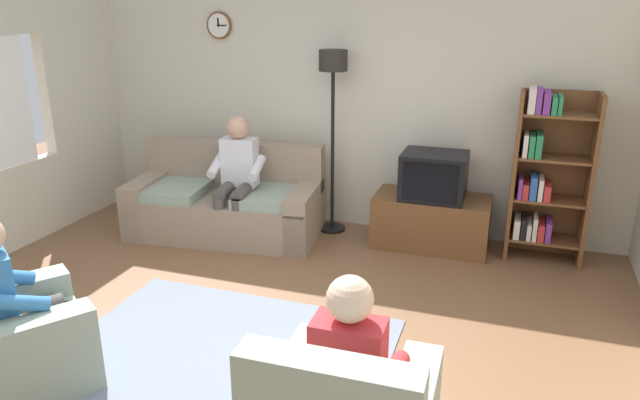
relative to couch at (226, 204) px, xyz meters
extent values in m
plane|color=brown|center=(1.07, -1.91, -0.31)|extent=(12.00, 12.00, 0.00)
cube|color=beige|center=(1.07, 0.75, 1.04)|extent=(6.20, 0.12, 2.70)
cylinder|color=brown|center=(-0.33, 0.67, 1.74)|extent=(0.28, 0.03, 0.28)
cylinder|color=white|center=(-0.33, 0.66, 1.74)|extent=(0.24, 0.01, 0.24)
cube|color=black|center=(-0.33, 0.65, 1.77)|extent=(0.02, 0.01, 0.09)
cube|color=black|center=(-0.29, 0.65, 1.74)|extent=(0.11, 0.01, 0.01)
cube|color=beige|center=(-1.79, 0.19, 1.09)|extent=(0.12, 1.10, 1.20)
cube|color=gray|center=(0.01, -0.05, -0.10)|extent=(1.98, 1.05, 0.42)
cube|color=gray|center=(-0.03, 0.30, 0.35)|extent=(1.91, 0.41, 0.48)
cube|color=gray|center=(0.84, 0.04, -0.03)|extent=(0.31, 0.86, 0.56)
cube|color=gray|center=(-0.83, -0.15, -0.03)|extent=(0.31, 0.86, 0.56)
cube|color=gray|center=(0.51, -0.05, 0.16)|extent=(0.67, 0.74, 0.10)
cube|color=gray|center=(-0.49, -0.16, 0.16)|extent=(0.67, 0.74, 0.10)
cube|color=brown|center=(2.04, 0.34, -0.06)|extent=(1.10, 0.56, 0.51)
cube|color=black|center=(2.04, 0.60, -0.04)|extent=(1.10, 0.04, 0.03)
cube|color=black|center=(2.04, 0.32, 0.41)|extent=(0.60, 0.48, 0.44)
cube|color=black|center=(2.04, 0.08, 0.41)|extent=(0.50, 0.01, 0.36)
cube|color=brown|center=(2.76, 0.39, 0.46)|extent=(0.04, 0.36, 1.55)
cube|color=brown|center=(3.40, 0.39, 0.46)|extent=(0.04, 0.36, 1.55)
cube|color=brown|center=(3.08, 0.56, 0.46)|extent=(0.64, 0.02, 1.55)
cube|color=brown|center=(3.08, 0.39, -0.12)|extent=(0.60, 0.34, 0.02)
cube|color=silver|center=(2.84, 0.37, -0.02)|extent=(0.05, 0.28, 0.18)
cube|color=black|center=(2.90, 0.37, -0.01)|extent=(0.04, 0.28, 0.19)
cube|color=silver|center=(2.95, 0.37, -0.03)|extent=(0.04, 0.28, 0.15)
cube|color=silver|center=(2.99, 0.37, 0.00)|extent=(0.04, 0.28, 0.21)
cube|color=red|center=(3.05, 0.37, -0.03)|extent=(0.06, 0.28, 0.16)
cube|color=#72338C|center=(3.11, 0.37, -0.01)|extent=(0.05, 0.28, 0.19)
cube|color=brown|center=(3.08, 0.39, 0.27)|extent=(0.60, 0.34, 0.02)
cube|color=#72338C|center=(2.83, 0.37, 0.37)|extent=(0.03, 0.28, 0.19)
cube|color=red|center=(2.88, 0.37, 0.35)|extent=(0.05, 0.28, 0.14)
cube|color=#2D59A5|center=(2.94, 0.37, 0.39)|extent=(0.06, 0.28, 0.21)
cube|color=silver|center=(3.00, 0.37, 0.38)|extent=(0.04, 0.28, 0.19)
cube|color=red|center=(3.06, 0.37, 0.35)|extent=(0.06, 0.28, 0.14)
cube|color=brown|center=(3.08, 0.39, 0.66)|extent=(0.60, 0.34, 0.02)
cube|color=silver|center=(2.83, 0.37, 0.77)|extent=(0.04, 0.28, 0.20)
cube|color=#267F4C|center=(2.88, 0.37, 0.77)|extent=(0.05, 0.28, 0.20)
cube|color=#267F4C|center=(2.94, 0.37, 0.77)|extent=(0.05, 0.28, 0.21)
cube|color=brown|center=(3.08, 0.39, 1.04)|extent=(0.60, 0.34, 0.02)
cube|color=silver|center=(2.84, 0.37, 1.16)|extent=(0.06, 0.28, 0.21)
cube|color=#72338C|center=(2.90, 0.37, 1.16)|extent=(0.05, 0.28, 0.21)
cube|color=#72338C|center=(2.96, 0.37, 1.15)|extent=(0.06, 0.28, 0.19)
cube|color=#267F4C|center=(3.02, 0.37, 1.13)|extent=(0.04, 0.28, 0.15)
cube|color=#267F4C|center=(3.07, 0.37, 1.13)|extent=(0.03, 0.28, 0.16)
cylinder|color=black|center=(1.00, 0.44, -0.30)|extent=(0.28, 0.28, 0.03)
cylinder|color=black|center=(1.00, 0.44, 0.54)|extent=(0.04, 0.04, 1.70)
cylinder|color=black|center=(1.00, 0.44, 1.44)|extent=(0.28, 0.28, 0.20)
cube|color=gray|center=(-0.08, -2.68, -0.11)|extent=(1.14, 1.15, 0.40)
cube|color=gray|center=(-0.31, -2.49, -0.03)|extent=(0.62, 0.77, 0.56)
cube|color=gray|center=(0.18, -2.84, -0.03)|extent=(0.62, 0.77, 0.56)
cube|color=slate|center=(0.99, -2.02, -0.31)|extent=(2.20, 1.70, 0.01)
cube|color=silver|center=(0.18, 0.00, 0.47)|extent=(0.36, 0.24, 0.48)
sphere|color=tan|center=(0.18, -0.01, 0.82)|extent=(0.22, 0.22, 0.22)
cylinder|color=#4C4742|center=(0.29, -0.18, 0.23)|extent=(0.17, 0.39, 0.13)
cylinder|color=#4C4742|center=(0.11, -0.20, 0.23)|extent=(0.17, 0.39, 0.13)
cylinder|color=#4C4742|center=(0.31, -0.37, -0.05)|extent=(0.12, 0.12, 0.52)
cylinder|color=#4C4742|center=(0.13, -0.39, -0.05)|extent=(0.12, 0.12, 0.52)
cylinder|color=silver|center=(0.40, -0.08, 0.45)|extent=(0.13, 0.34, 0.20)
cylinder|color=silver|center=(-0.02, -0.13, 0.45)|extent=(0.13, 0.34, 0.20)
cylinder|color=#4C4742|center=(-0.07, -2.51, 0.11)|extent=(0.33, 0.39, 0.13)
cylinder|color=#4C4742|center=(0.07, -2.62, 0.11)|extent=(0.33, 0.39, 0.13)
cylinder|color=#4C4742|center=(0.04, -2.36, -0.11)|extent=(0.15, 0.15, 0.40)
cylinder|color=#4C4742|center=(0.18, -2.46, -0.11)|extent=(0.15, 0.15, 0.40)
cylinder|color=#3372B2|center=(-0.22, -2.52, 0.33)|extent=(0.26, 0.32, 0.20)
cylinder|color=#3372B2|center=(0.12, -2.76, 0.33)|extent=(0.26, 0.32, 0.20)
cube|color=red|center=(2.09, -2.77, 0.35)|extent=(0.34, 0.21, 0.48)
sphere|color=beige|center=(2.09, -2.76, 0.70)|extent=(0.22, 0.22, 0.22)
cylinder|color=black|center=(2.00, -2.59, 0.11)|extent=(0.14, 0.38, 0.13)
cylinder|color=black|center=(2.18, -2.58, 0.11)|extent=(0.14, 0.38, 0.13)
cylinder|color=black|center=(2.00, -2.40, -0.11)|extent=(0.11, 0.11, 0.40)
cylinder|color=red|center=(1.88, -2.68, 0.33)|extent=(0.10, 0.33, 0.20)
cylinder|color=red|center=(2.30, -2.67, 0.33)|extent=(0.10, 0.33, 0.20)
camera|label=1|loc=(2.71, -5.02, 1.97)|focal=32.62mm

